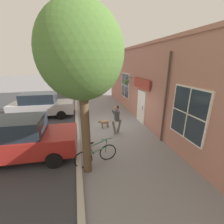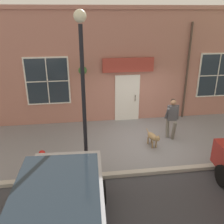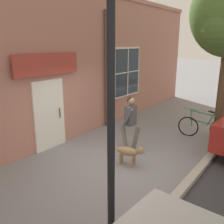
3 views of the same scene
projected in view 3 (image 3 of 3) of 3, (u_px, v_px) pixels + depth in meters
The scene contains 6 objects.
ground_plane at pixel (116, 161), 6.83m from camera, with size 90.00×90.00×0.00m, color gray.
storefront_facade at pixel (54, 66), 7.53m from camera, with size 0.95×18.00×4.89m.
pedestrian_walking at pixel (130, 119), 7.34m from camera, with size 0.61×0.57×1.63m.
dog_on_leash at pixel (130, 152), 6.51m from camera, with size 0.98×0.37×0.60m.
leaning_bicycle at pixel (204, 127), 8.45m from camera, with size 1.71×0.38×1.00m.
street_lamp at pixel (111, 46), 3.13m from camera, with size 0.32×0.32×4.71m.
Camera 3 is at (3.66, -5.04, 3.13)m, focal length 40.00 mm.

